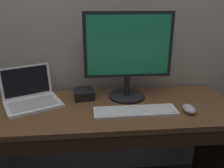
% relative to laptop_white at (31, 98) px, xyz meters
% --- Properties ---
extents(desk, '(1.62, 0.56, 0.72)m').
position_rel_laptop_white_xyz_m(desk, '(0.41, -0.09, -0.25)').
color(desk, brown).
rests_on(desk, ground).
extents(laptop_white, '(0.39, 0.37, 0.21)m').
position_rel_laptop_white_xyz_m(laptop_white, '(0.00, 0.00, 0.00)').
color(laptop_white, white).
rests_on(laptop_white, desk).
extents(external_monitor, '(0.53, 0.23, 0.53)m').
position_rel_laptop_white_xyz_m(external_monitor, '(0.59, 0.04, 0.25)').
color(external_monitor, black).
rests_on(external_monitor, desk).
extents(wired_keyboard, '(0.47, 0.14, 0.02)m').
position_rel_laptop_white_xyz_m(wired_keyboard, '(0.60, -0.18, -0.03)').
color(wired_keyboard, white).
rests_on(wired_keyboard, desk).
extents(computer_mouse, '(0.07, 0.11, 0.04)m').
position_rel_laptop_white_xyz_m(computer_mouse, '(0.90, -0.20, -0.01)').
color(computer_mouse, '#B7B7BC').
rests_on(computer_mouse, desk).
extents(external_drive_box, '(0.14, 0.16, 0.06)m').
position_rel_laptop_white_xyz_m(external_drive_box, '(0.31, 0.06, -0.01)').
color(external_drive_box, black).
rests_on(external_drive_box, desk).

